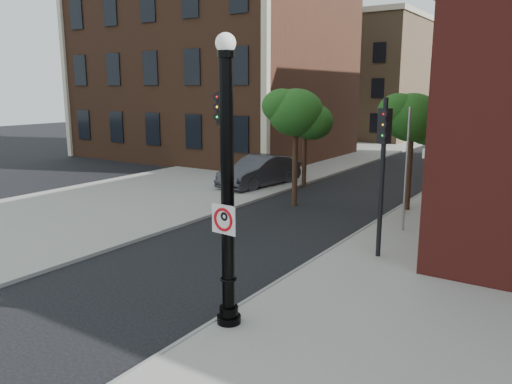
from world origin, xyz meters
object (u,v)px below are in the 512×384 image
Objects in this scene: lamppost at (228,200)px; traffic_signal_right at (383,153)px; no_parking_sign at (224,219)px; traffic_signal_left at (222,134)px; parked_car at (260,171)px.

lamppost is 1.27× the size of traffic_signal_right.
traffic_signal_right reaches higher than no_parking_sign.
lamppost is 7.25m from traffic_signal_left.
parked_car is 1.04× the size of traffic_signal_right.
parked_car is 12.44m from traffic_signal_right.
lamppost is 9.90× the size of no_parking_sign.
lamppost reaches higher than parked_car.
parked_car is at bearing 120.62° from lamppost.
lamppost is at bearing -51.79° from parked_car.
traffic_signal_left is (-4.45, 5.68, 0.76)m from lamppost.
traffic_signal_left is at bearing -57.73° from parked_car.
parked_car is (-8.23, 14.05, -1.68)m from no_parking_sign.
traffic_signal_left reaches higher than parked_car.
no_parking_sign is 7.44m from traffic_signal_left.
traffic_signal_left is 5.67m from traffic_signal_right.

